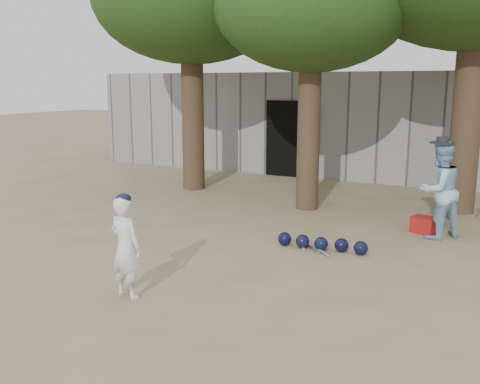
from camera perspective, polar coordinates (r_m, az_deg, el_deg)
The scene contains 7 objects.
ground at distance 8.44m, azimuth -6.79°, elevation -7.18°, with size 70.00×70.00×0.00m, color #937C5E.
boy_player at distance 6.93m, azimuth -12.10°, elevation -5.80°, with size 0.48×0.32×1.32m, color silver.
spectator_blue at distance 9.96m, azimuth 20.48°, elevation 0.18°, with size 0.84×0.65×1.72m, color #8BB6D7.
red_bag at distance 10.36m, azimuth 19.04°, elevation -3.33°, with size 0.42×0.32×0.30m, color #A41A15.
back_building at distance 17.57m, azimuth 12.36°, elevation 7.40°, with size 16.00×5.24×3.00m.
helmet_row at distance 8.91m, azimuth 8.70°, elevation -5.44°, with size 1.51×0.32×0.23m.
bat_pile at distance 9.01m, azimuth 7.52°, elevation -5.79°, with size 0.83×0.82×0.06m.
Camera 1 is at (4.50, -6.60, 2.70)m, focal length 40.00 mm.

